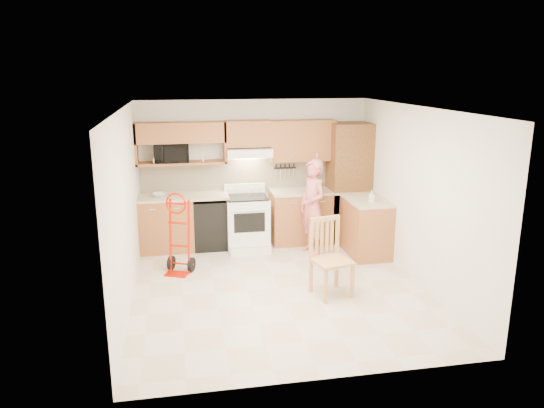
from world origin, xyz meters
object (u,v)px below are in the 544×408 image
object	(u,v)px
person	(313,207)
dining_chair	(332,258)
microwave	(171,153)
hand_truck	(178,238)
range	(248,218)

from	to	relation	value
person	dining_chair	distance (m)	1.72
dining_chair	microwave	bearing A→B (deg)	117.07
microwave	hand_truck	world-z (taller)	microwave
microwave	person	world-z (taller)	microwave
person	hand_truck	size ratio (longest dim) A/B	1.42
range	dining_chair	size ratio (longest dim) A/B	1.00
person	dining_chair	size ratio (longest dim) A/B	1.51
range	dining_chair	bearing A→B (deg)	-68.25
hand_truck	person	bearing A→B (deg)	36.21
microwave	hand_truck	size ratio (longest dim) A/B	0.51
range	person	world-z (taller)	person
person	hand_truck	distance (m)	2.28
range	person	distance (m)	1.15
microwave	person	distance (m)	2.52
range	hand_truck	bearing A→B (deg)	-141.18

